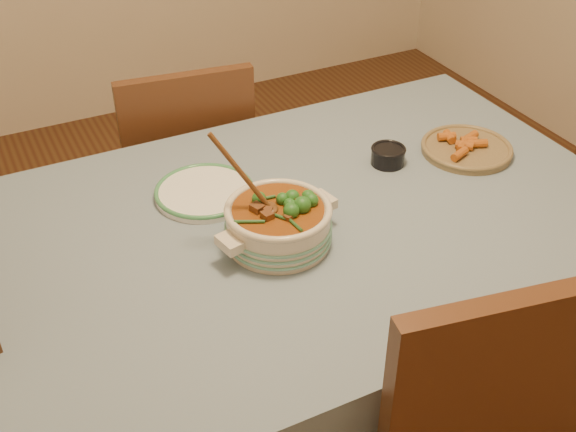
{
  "coord_description": "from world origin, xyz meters",
  "views": [
    {
      "loc": [
        -0.67,
        -1.27,
        1.79
      ],
      "look_at": [
        -0.07,
        -0.08,
        0.84
      ],
      "focal_mm": 45.0,
      "sensor_mm": 36.0,
      "label": 1
    }
  ],
  "objects_px": {
    "dining_table": "(299,250)",
    "fried_plate": "(467,147)",
    "stew_casserole": "(278,221)",
    "condiment_bowl": "(388,155)",
    "white_plate": "(205,192)",
    "chair_far": "(186,169)"
  },
  "relations": [
    {
      "from": "stew_casserole",
      "to": "white_plate",
      "type": "bearing_deg",
      "value": 107.63
    },
    {
      "from": "dining_table",
      "to": "white_plate",
      "type": "distance_m",
      "value": 0.29
    },
    {
      "from": "dining_table",
      "to": "fried_plate",
      "type": "relative_size",
      "value": 6.38
    },
    {
      "from": "dining_table",
      "to": "stew_casserole",
      "type": "height_order",
      "value": "stew_casserole"
    },
    {
      "from": "stew_casserole",
      "to": "fried_plate",
      "type": "relative_size",
      "value": 1.21
    },
    {
      "from": "stew_casserole",
      "to": "condiment_bowl",
      "type": "bearing_deg",
      "value": 23.63
    },
    {
      "from": "fried_plate",
      "to": "condiment_bowl",
      "type": "bearing_deg",
      "value": 168.03
    },
    {
      "from": "condiment_bowl",
      "to": "stew_casserole",
      "type": "bearing_deg",
      "value": -156.37
    },
    {
      "from": "fried_plate",
      "to": "chair_far",
      "type": "relative_size",
      "value": 0.29
    },
    {
      "from": "dining_table",
      "to": "white_plate",
      "type": "xyz_separation_m",
      "value": [
        -0.17,
        0.21,
        0.1
      ]
    },
    {
      "from": "dining_table",
      "to": "fried_plate",
      "type": "height_order",
      "value": "fried_plate"
    },
    {
      "from": "fried_plate",
      "to": "chair_far",
      "type": "distance_m",
      "value": 0.94
    },
    {
      "from": "dining_table",
      "to": "condiment_bowl",
      "type": "bearing_deg",
      "value": 21.18
    },
    {
      "from": "stew_casserole",
      "to": "condiment_bowl",
      "type": "xyz_separation_m",
      "value": [
        0.42,
        0.19,
        -0.03
      ]
    },
    {
      "from": "condiment_bowl",
      "to": "chair_far",
      "type": "bearing_deg",
      "value": 122.58
    },
    {
      "from": "condiment_bowl",
      "to": "dining_table",
      "type": "bearing_deg",
      "value": -158.82
    },
    {
      "from": "stew_casserole",
      "to": "condiment_bowl",
      "type": "height_order",
      "value": "stew_casserole"
    },
    {
      "from": "white_plate",
      "to": "fried_plate",
      "type": "height_order",
      "value": "fried_plate"
    },
    {
      "from": "stew_casserole",
      "to": "chair_far",
      "type": "xyz_separation_m",
      "value": [
        0.04,
        0.79,
        -0.31
      ]
    },
    {
      "from": "stew_casserole",
      "to": "dining_table",
      "type": "bearing_deg",
      "value": 32.58
    },
    {
      "from": "fried_plate",
      "to": "chair_far",
      "type": "bearing_deg",
      "value": 133.35
    },
    {
      "from": "white_plate",
      "to": "condiment_bowl",
      "type": "distance_m",
      "value": 0.51
    }
  ]
}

